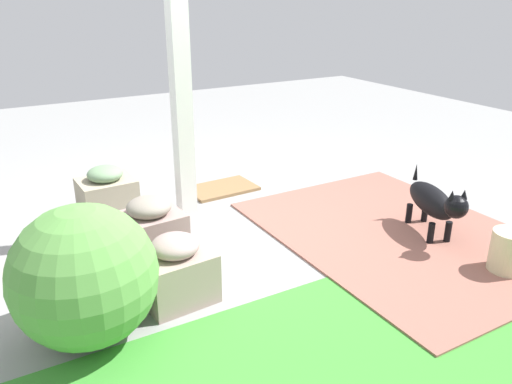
{
  "coord_description": "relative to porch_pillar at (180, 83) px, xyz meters",
  "views": [
    {
      "loc": [
        1.7,
        3.38,
        1.83
      ],
      "look_at": [
        -0.09,
        0.27,
        0.41
      ],
      "focal_mm": 35.73,
      "sensor_mm": 36.0,
      "label": 1
    }
  ],
  "objects": [
    {
      "name": "stone_planter_nearest",
      "position": [
        0.44,
        -0.78,
        -1.02
      ],
      "size": [
        0.48,
        0.41,
        0.41
      ],
      "color": "#9F947B",
      "rests_on": "ground"
    },
    {
      "name": "stone_planter_far",
      "position": [
        0.43,
        0.85,
        -1.0
      ],
      "size": [
        0.46,
        0.41,
        0.45
      ],
      "color": "gray",
      "rests_on": "ground"
    },
    {
      "name": "doormat",
      "position": [
        -0.66,
        -0.73,
        -1.19
      ],
      "size": [
        0.67,
        0.45,
        0.03
      ],
      "primitive_type": "cube",
      "rotation": [
        0.0,
        0.0,
        0.04
      ],
      "color": "olive",
      "rests_on": "ground"
    },
    {
      "name": "round_shrub",
      "position": [
        0.99,
        0.98,
        -0.81
      ],
      "size": [
        0.8,
        0.8,
        0.8
      ],
      "primitive_type": "sphere",
      "color": "#589543",
      "rests_on": "ground"
    },
    {
      "name": "ceramic_urn",
      "position": [
        -1.68,
        1.68,
        -1.05
      ],
      "size": [
        0.26,
        0.26,
        0.31
      ],
      "primitive_type": "cylinder",
      "color": "beige",
      "rests_on": "ground"
    },
    {
      "name": "stone_planter_mid",
      "position": [
        0.39,
        0.25,
        -0.99
      ],
      "size": [
        0.48,
        0.41,
        0.48
      ],
      "color": "gray",
      "rests_on": "ground"
    },
    {
      "name": "dog",
      "position": [
        -1.65,
        1.02,
        -0.91
      ],
      "size": [
        0.41,
        0.74,
        0.51
      ],
      "color": "black",
      "rests_on": "ground"
    },
    {
      "name": "porch_pillar",
      "position": [
        0.0,
        0.0,
        0.0
      ],
      "size": [
        0.13,
        0.13,
        2.41
      ],
      "primitive_type": "cube",
      "color": "white",
      "rests_on": "ground"
    },
    {
      "name": "ground_plane",
      "position": [
        -0.32,
        0.12,
        -1.2
      ],
      "size": [
        12.0,
        12.0,
        0.0
      ],
      "primitive_type": "plane",
      "color": "gray"
    },
    {
      "name": "brick_path",
      "position": [
        -1.45,
        0.87,
        -1.2
      ],
      "size": [
        1.8,
        2.4,
        0.02
      ],
      "primitive_type": "cube",
      "color": "#925C4E",
      "rests_on": "ground"
    }
  ]
}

